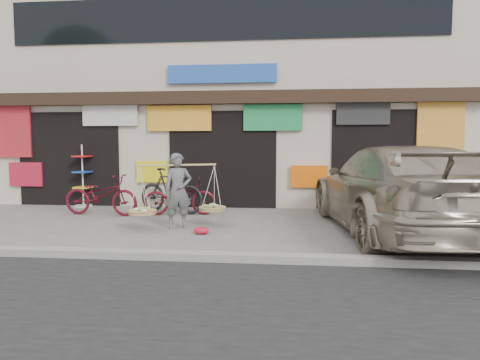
# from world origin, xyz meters

# --- Properties ---
(ground) EXTENTS (70.00, 70.00, 0.00)m
(ground) POSITION_xyz_m (0.00, 0.00, 0.00)
(ground) COLOR gray
(ground) RESTS_ON ground
(kerb) EXTENTS (70.00, 0.25, 0.12)m
(kerb) POSITION_xyz_m (0.00, -2.00, 0.06)
(kerb) COLOR gray
(kerb) RESTS_ON ground
(shophouse_block) EXTENTS (14.00, 6.32, 7.00)m
(shophouse_block) POSITION_xyz_m (-0.00, 6.42, 3.45)
(shophouse_block) COLOR beige
(shophouse_block) RESTS_ON ground
(street_vendor) EXTENTS (1.92, 1.16, 1.60)m
(street_vendor) POSITION_xyz_m (-0.51, 0.42, 0.73)
(street_vendor) COLOR slate
(street_vendor) RESTS_ON ground
(bike_0) EXTENTS (2.02, 0.89, 1.03)m
(bike_0) POSITION_xyz_m (-2.84, 1.86, 0.51)
(bike_0) COLOR maroon
(bike_0) RESTS_ON ground
(bike_1) EXTENTS (2.00, 1.21, 1.16)m
(bike_1) POSITION_xyz_m (-1.20, 2.41, 0.58)
(bike_1) COLOR black
(bike_1) RESTS_ON ground
(bike_2) EXTENTS (1.89, 0.97, 0.95)m
(bike_2) POSITION_xyz_m (-0.88, 2.12, 0.47)
(bike_2) COLOR #510D15
(bike_2) RESTS_ON ground
(suv) EXTENTS (3.01, 6.23, 1.75)m
(suv) POSITION_xyz_m (3.95, 0.42, 0.87)
(suv) COLOR #AA9E89
(suv) RESTS_ON ground
(display_rack) EXTENTS (0.49, 0.49, 1.77)m
(display_rack) POSITION_xyz_m (-3.98, 3.24, 0.71)
(display_rack) COLOR silver
(display_rack) RESTS_ON ground
(red_bag) EXTENTS (0.31, 0.25, 0.14)m
(red_bag) POSITION_xyz_m (0.09, -0.12, 0.07)
(red_bag) COLOR red
(red_bag) RESTS_ON ground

